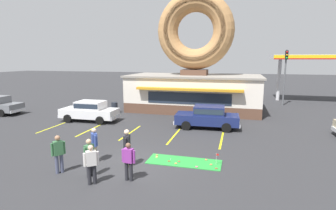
{
  "coord_description": "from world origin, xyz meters",
  "views": [
    {
      "loc": [
        4.82,
        -10.7,
        4.88
      ],
      "look_at": [
        0.62,
        5.0,
        2.0
      ],
      "focal_mm": 28.0,
      "sensor_mm": 36.0,
      "label": 1
    }
  ],
  "objects": [
    {
      "name": "mini_donut_near_left",
      "position": [
        3.18,
        0.45,
        0.05
      ],
      "size": [
        0.13,
        0.13,
        0.04
      ],
      "primitive_type": "torus",
      "color": "#D8667F",
      "rests_on": "putting_mat"
    },
    {
      "name": "mini_donut_far_left",
      "position": [
        2.18,
        0.58,
        0.05
      ],
      "size": [
        0.13,
        0.13,
        0.04
      ],
      "primitive_type": "torus",
      "color": "#D17F47",
      "rests_on": "putting_mat"
    },
    {
      "name": "mini_donut_far_centre",
      "position": [
        1.01,
        1.36,
        0.05
      ],
      "size": [
        0.13,
        0.13,
        0.04
      ],
      "primitive_type": "torus",
      "color": "#D17F47",
      "rests_on": "putting_mat"
    },
    {
      "name": "mini_donut_mid_right",
      "position": [
        2.27,
        0.86,
        0.05
      ],
      "size": [
        0.13,
        0.13,
        0.04
      ],
      "primitive_type": "torus",
      "color": "brown",
      "rests_on": "putting_mat"
    },
    {
      "name": "putting_flag_pin",
      "position": [
        4.05,
        0.95,
        0.44
      ],
      "size": [
        0.13,
        0.01,
        0.55
      ],
      "color": "silver",
      "rests_on": "putting_mat"
    },
    {
      "name": "pedestrian_hooded_kid",
      "position": [
        0.72,
        -1.5,
        0.88
      ],
      "size": [
        0.59,
        0.27,
        1.59
      ],
      "color": "#232328",
      "rests_on": "ground"
    },
    {
      "name": "putting_mat",
      "position": [
        2.5,
        0.95,
        0.01
      ],
      "size": [
        3.52,
        1.3,
        0.03
      ],
      "primitive_type": "cube",
      "color": "green",
      "rests_on": "ground"
    },
    {
      "name": "parking_stripe_far_left",
      "position": [
        -7.98,
        5.0,
        0.0
      ],
      "size": [
        0.12,
        3.6,
        0.01
      ],
      "primitive_type": "cube",
      "color": "yellow",
      "rests_on": "ground"
    },
    {
      "name": "car_white",
      "position": [
        -6.37,
        7.27,
        0.87
      ],
      "size": [
        4.61,
        2.07,
        1.6
      ],
      "color": "silver",
      "rests_on": "ground"
    },
    {
      "name": "pedestrian_blue_sweater_man",
      "position": [
        -0.55,
        -2.17,
        0.89
      ],
      "size": [
        0.49,
        0.42,
        1.61
      ],
      "color": "#232328",
      "rests_on": "ground"
    },
    {
      "name": "mini_donut_far_right",
      "position": [
        1.07,
        1.13,
        0.05
      ],
      "size": [
        0.13,
        0.13,
        0.04
      ],
      "primitive_type": "torus",
      "color": "#E5C666",
      "rests_on": "putting_mat"
    },
    {
      "name": "trash_bin",
      "position": [
        -5.92,
        10.62,
        0.5
      ],
      "size": [
        0.57,
        0.57,
        0.97
      ],
      "color": "#232833",
      "rests_on": "ground"
    },
    {
      "name": "mini_donut_mid_left",
      "position": [
        3.5,
        1.41,
        0.05
      ],
      "size": [
        0.13,
        0.13,
        0.04
      ],
      "primitive_type": "torus",
      "color": "#D17F47",
      "rests_on": "putting_mat"
    },
    {
      "name": "golf_ball",
      "position": [
        1.82,
        1.01,
        0.05
      ],
      "size": [
        0.04,
        0.04,
        0.04
      ],
      "primitive_type": "sphere",
      "color": "white",
      "rests_on": "putting_mat"
    },
    {
      "name": "ground_plane",
      "position": [
        0.0,
        0.0,
        0.0
      ],
      "size": [
        160.0,
        160.0,
        0.0
      ],
      "primitive_type": "plane",
      "color": "#2D2D30"
    },
    {
      "name": "parking_stripe_mid_right",
      "position": [
        4.02,
        5.0,
        0.0
      ],
      "size": [
        0.12,
        3.6,
        0.01
      ],
      "primitive_type": "cube",
      "color": "yellow",
      "rests_on": "ground"
    },
    {
      "name": "gas_station_canopy",
      "position": [
        12.99,
        22.53,
        4.86
      ],
      "size": [
        9.0,
        4.46,
        5.3
      ],
      "color": "silver",
      "rests_on": "ground"
    },
    {
      "name": "mini_donut_mid_centre",
      "position": [
        1.8,
        0.77,
        0.05
      ],
      "size": [
        0.13,
        0.13,
        0.04
      ],
      "primitive_type": "torus",
      "color": "brown",
      "rests_on": "putting_mat"
    },
    {
      "name": "mini_donut_near_right",
      "position": [
        4.06,
        0.5,
        0.05
      ],
      "size": [
        0.13,
        0.13,
        0.04
      ],
      "primitive_type": "torus",
      "color": "brown",
      "rests_on": "putting_mat"
    },
    {
      "name": "parking_stripe_centre",
      "position": [
        1.02,
        5.0,
        0.0
      ],
      "size": [
        0.12,
        3.6,
        0.01
      ],
      "primitive_type": "cube",
      "color": "yellow",
      "rests_on": "ground"
    },
    {
      "name": "pedestrian_crossing_woman",
      "position": [
        0.1,
        -0.23,
        0.98
      ],
      "size": [
        0.3,
        0.59,
        1.75
      ],
      "color": "#7F7056",
      "rests_on": "ground"
    },
    {
      "name": "parking_stripe_left",
      "position": [
        -4.98,
        5.0,
        0.0
      ],
      "size": [
        0.12,
        3.6,
        0.01
      ],
      "primitive_type": "cube",
      "color": "yellow",
      "rests_on": "ground"
    },
    {
      "name": "traffic_light_pole",
      "position": [
        9.51,
        18.73,
        3.71
      ],
      "size": [
        0.28,
        0.47,
        5.8
      ],
      "color": "#595B60",
      "rests_on": "ground"
    },
    {
      "name": "parking_stripe_mid_left",
      "position": [
        -1.98,
        5.0,
        0.0
      ],
      "size": [
        0.12,
        3.6,
        0.01
      ],
      "primitive_type": "cube",
      "color": "yellow",
      "rests_on": "ground"
    },
    {
      "name": "pedestrian_clipboard_woman",
      "position": [
        -1.65,
        -0.07,
        0.92
      ],
      "size": [
        0.43,
        0.48,
        1.66
      ],
      "color": "#7F7056",
      "rests_on": "ground"
    },
    {
      "name": "mini_donut_extra",
      "position": [
        3.79,
        0.88,
        0.05
      ],
      "size": [
        0.13,
        0.13,
        0.04
      ],
      "primitive_type": "torus",
      "color": "#D17F47",
      "rests_on": "putting_mat"
    },
    {
      "name": "pedestrian_beanie_man",
      "position": [
        -2.46,
        -1.61,
        0.93
      ],
      "size": [
        0.42,
        0.49,
        1.68
      ],
      "color": "#474C66",
      "rests_on": "ground"
    },
    {
      "name": "donut_shop_building",
      "position": [
        0.82,
        13.94,
        3.74
      ],
      "size": [
        12.3,
        6.75,
        10.96
      ],
      "color": "brown",
      "rests_on": "ground"
    },
    {
      "name": "pedestrian_leather_jacket_man",
      "position": [
        -1.0,
        -1.58,
        0.9
      ],
      "size": [
        0.3,
        0.59,
        1.63
      ],
      "color": "#232328",
      "rests_on": "ground"
    },
    {
      "name": "car_navy",
      "position": [
        2.86,
        7.54,
        0.87
      ],
      "size": [
        4.64,
        2.14,
        1.6
      ],
      "color": "navy",
      "rests_on": "ground"
    }
  ]
}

